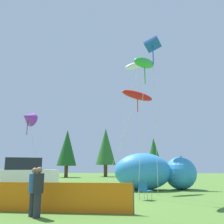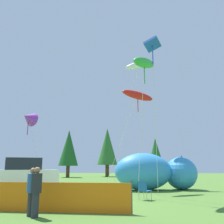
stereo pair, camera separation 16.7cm
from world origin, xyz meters
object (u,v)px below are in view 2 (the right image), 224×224
Objects in this scene: spectator_in_blue_shirt at (36,190)px; kite_green_fish at (144,63)px; kite_red_lizard at (138,96)px; parked_car at (25,176)px; inflatable_cat at (154,173)px; kite_purple_delta at (28,118)px; folding_chair at (144,189)px; spectator_in_green_shirt at (32,189)px; kite_blue_box at (152,47)px; kite_white_ghost at (136,66)px.

spectator_in_blue_shirt is 0.20× the size of kite_green_fish.
parked_car is at bearing -162.81° from kite_red_lizard.
inflatable_cat is 8.74m from kite_green_fish.
spectator_in_blue_shirt is at bearing -64.04° from kite_purple_delta.
inflatable_cat is (1.07, 5.99, 0.70)m from folding_chair.
spectator_in_green_shirt is 10.78m from kite_purple_delta.
kite_blue_box is (-0.28, -5.34, 7.70)m from inflatable_cat.
kite_purple_delta is 0.63× the size of kite_blue_box.
kite_red_lizard is (4.12, 9.49, 6.17)m from spectator_in_green_shirt.
inflatable_cat is 11.87m from spectator_in_green_shirt.
kite_purple_delta is (-9.47, -1.74, 4.07)m from inflatable_cat.
inflatable_cat is at bearing 81.69° from kite_green_fish.
kite_white_ghost is (7.55, 6.42, 10.18)m from parked_car.
kite_purple_delta reaches higher than parked_car.
kite_white_ghost is (8.37, 4.69, 5.94)m from kite_purple_delta.
kite_blue_box reaches higher than kite_purple_delta.
kite_green_fish is at bearing -112.79° from inflatable_cat.
kite_white_ghost is 1.43× the size of kite_green_fish.
kite_red_lizard is (3.87, 9.72, 6.15)m from spectator_in_blue_shirt.
kite_blue_box is at bearing -107.45° from inflatable_cat.
kite_purple_delta is 0.72× the size of kite_green_fish.
kite_white_ghost is (3.92, 13.82, 10.35)m from spectator_in_blue_shirt.
kite_blue_box is at bearing -21.37° from kite_purple_delta.
kite_green_fish reaches higher than folding_chair.
spectator_in_blue_shirt reaches higher than folding_chair.
folding_chair is at bearing -140.39° from kite_blue_box.
inflatable_cat is at bearing 10.38° from kite_purple_delta.
kite_green_fish reaches higher than inflatable_cat.
inflatable_cat is (8.66, 3.46, 0.16)m from parked_car.
kite_green_fish reaches higher than spectator_in_blue_shirt.
spectator_in_blue_shirt is (-5.03, -10.86, -0.34)m from inflatable_cat.
parked_car reaches higher than spectator_in_blue_shirt.
parked_car is 9.32m from inflatable_cat.
spectator_in_blue_shirt is 10.85m from kite_blue_box.
kite_white_ghost is at bearing 14.48° from parked_car.
kite_red_lizard is 4.74m from kite_green_fish.
parked_car is at bearing 167.38° from kite_blue_box.
kite_green_fish is (4.43, 4.80, 6.81)m from spectator_in_green_shirt.
parked_car is at bearing -139.64° from kite_white_ghost.
parked_car is at bearing -64.64° from kite_purple_delta.
inflatable_cat is at bearing -4.10° from parked_car.
inflatable_cat is 10.46m from kite_purple_delta.
kite_white_ghost reaches higher than kite_blue_box.
kite_green_fish is at bearing -25.39° from kite_purple_delta.
kite_red_lizard is at bearing 68.29° from spectator_in_blue_shirt.
inflatable_cat is 3.88× the size of spectator_in_blue_shirt.
kite_purple_delta reaches higher than spectator_in_blue_shirt.
kite_green_fish is (0.22, 0.16, 7.15)m from folding_chair.
spectator_in_green_shirt is at bearing -107.07° from kite_white_ghost.
spectator_in_green_shirt is at bearing -113.48° from kite_red_lizard.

